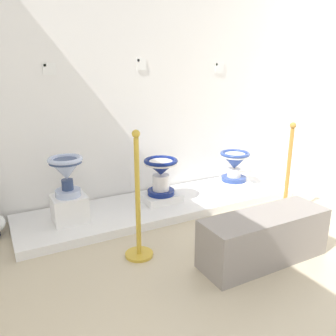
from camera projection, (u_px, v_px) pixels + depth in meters
The scene contains 15 objects.
ground_plane at pixel (278, 297), 2.36m from camera, with size 5.81×5.88×0.02m, color beige.
wall_back at pixel (144, 66), 3.76m from camera, with size 4.01×0.06×3.01m, color white.
display_platform at pixel (163, 205), 3.79m from camera, with size 3.09×0.82×0.08m, color white.
plinth_block_central_ornate at pixel (70, 208), 3.27m from camera, with size 0.32×0.28×0.26m, color white.
antique_toilet_central_ornate at pixel (66, 171), 3.16m from camera, with size 0.32×0.32×0.38m.
plinth_block_broad_patterned at pixel (161, 197), 3.77m from camera, with size 0.40×0.31×0.08m, color white.
antique_toilet_broad_patterned at pixel (161, 171), 3.69m from camera, with size 0.36×0.36×0.40m.
plinth_block_squat_floral at pixel (233, 183), 4.28m from camera, with size 0.29×0.38×0.06m, color white.
antique_toilet_squat_floral at pixel (235, 162), 4.20m from camera, with size 0.36×0.36×0.36m.
info_placard_first at pixel (49, 69), 3.28m from camera, with size 0.12×0.01×0.11m.
info_placard_second at pixel (141, 64), 3.70m from camera, with size 0.10×0.01×0.13m.
info_placard_third at pixel (219, 68), 4.18m from camera, with size 0.13×0.01×0.13m.
stanchion_post_near_left at pixel (138, 217), 2.76m from camera, with size 0.23×0.23×1.06m.
stanchion_post_near_right at pixel (286, 191), 3.54m from camera, with size 0.27×0.27×0.99m.
museum_bench at pixel (264, 238), 2.74m from camera, with size 1.08×0.36×0.40m, color gray.
Camera 1 is at (0.29, -0.47, 1.52)m, focal length 36.78 mm.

